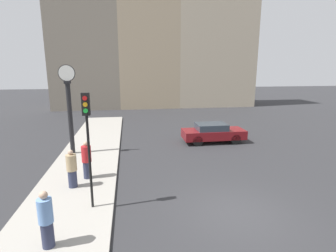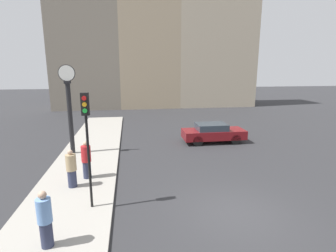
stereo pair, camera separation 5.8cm
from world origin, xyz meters
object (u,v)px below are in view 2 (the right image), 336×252
Objects in this scene: pedestrian_red_top at (86,160)px; pedestrian_blue_stripe at (45,220)px; street_clock at (70,108)px; pedestrian_tan_coat at (71,169)px; sedan_car at (213,133)px; traffic_light_near at (87,128)px.

pedestrian_blue_stripe is (-0.41, -4.74, -0.02)m from pedestrian_red_top.
pedestrian_tan_coat is (0.91, -4.72, -1.89)m from street_clock.
street_clock is (-9.10, -1.41, 2.12)m from sedan_car.
pedestrian_blue_stripe reaches higher than sedan_car.
traffic_light_near is 2.44× the size of pedestrian_blue_stripe.
pedestrian_red_top is 4.76m from pedestrian_blue_stripe.
traffic_light_near reaches higher than sedan_car.
street_clock is 4.48m from pedestrian_red_top.
sedan_car is 2.59× the size of pedestrian_tan_coat.
sedan_car is 10.23m from pedestrian_tan_coat.
sedan_car is 9.45m from street_clock.
pedestrian_tan_coat is (-8.19, -6.13, 0.24)m from sedan_car.
street_clock reaches higher than sedan_car.
traffic_light_near is 3.00m from pedestrian_tan_coat.
traffic_light_near is 0.81× the size of street_clock.
pedestrian_blue_stripe is at bearing -94.93° from pedestrian_red_top.
sedan_car is 0.83× the size of street_clock.
pedestrian_red_top is 1.05× the size of pedestrian_tan_coat.
pedestrian_blue_stripe is (0.07, -3.87, 0.03)m from pedestrian_tan_coat.
pedestrian_red_top is at bearing 101.53° from traffic_light_near.
pedestrian_tan_coat is at bearing -79.09° from street_clock.
pedestrian_red_top is 1.02× the size of pedestrian_blue_stripe.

